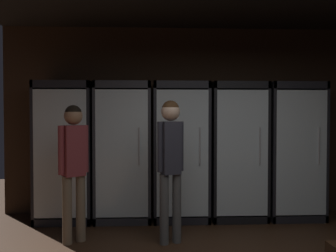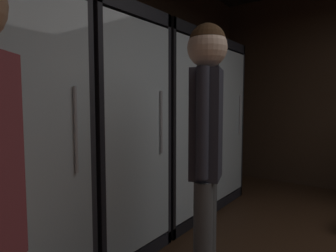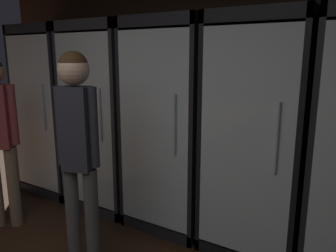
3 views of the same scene
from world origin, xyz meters
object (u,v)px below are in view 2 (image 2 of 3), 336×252
Objects in this scene: cooler_right at (166,129)px; shopper_far at (206,138)px; cooler_far_right at (204,124)px; cooler_center at (107,137)px; cooler_left at (3,148)px.

shopper_far is at bearing -134.46° from cooler_right.
cooler_center is at bearing 179.99° from cooler_far_right.
cooler_left is 1.00× the size of cooler_right.
cooler_far_right is at bearing 0.03° from cooler_left.
cooler_center is 1.04m from shopper_far.
cooler_left is 1.00× the size of cooler_far_right.
cooler_left reaches higher than shopper_far.
cooler_right is 1.18× the size of shopper_far.
shopper_far is (0.62, -1.02, 0.07)m from cooler_left.
cooler_far_right is (2.43, 0.00, -0.00)m from cooler_left.
cooler_far_right is (1.62, -0.00, 0.01)m from cooler_center.
cooler_left is 1.19m from shopper_far.
cooler_right is at bearing -179.95° from cooler_far_right.
cooler_center is 1.00× the size of cooler_right.
cooler_right is (0.81, -0.00, 0.00)m from cooler_center.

